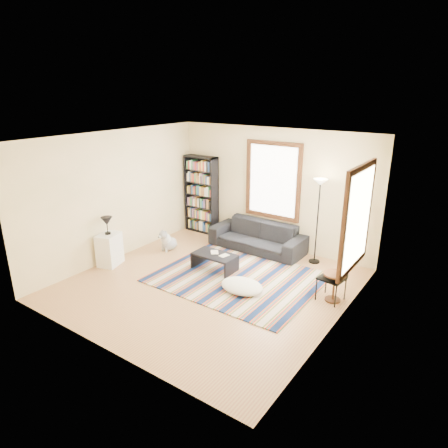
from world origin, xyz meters
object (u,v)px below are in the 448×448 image
Objects in this scene: bookshelf at (201,195)px; folding_chair at (332,278)px; coffee_table at (215,262)px; side_table at (334,287)px; sofa at (257,236)px; floor_lamp at (317,222)px; white_cabinet at (110,249)px; floor_cushion at (242,286)px; dog at (169,239)px.

bookshelf reaches higher than folding_chair.
side_table is at bearing 4.34° from coffee_table.
sofa is 4.15× the size of side_table.
floor_lamp reaches higher than side_table.
sofa is at bearing -8.28° from bookshelf.
bookshelf is 2.56m from coffee_table.
folding_chair is 4.62m from white_cabinet.
white_cabinet is at bearing -130.07° from sofa.
white_cabinet is at bearing -164.35° from side_table.
bookshelf is at bearing 140.47° from floor_cushion.
bookshelf reaches higher than floor_cushion.
sofa is 1.52m from floor_lamp.
sofa is 2.10m from floor_cushion.
sofa reaches higher than coffee_table.
coffee_table is 0.48× the size of floor_lamp.
floor_cushion is (2.66, -2.19, -0.90)m from bookshelf.
floor_cushion is 0.45× the size of floor_lamp.
floor_lamp is at bearing 4.48° from sofa.
sofa is 1.12× the size of bookshelf.
sofa is at bearing 32.24° from white_cabinet.
bookshelf is 2.33× the size of folding_chair.
floor_lamp reaches higher than coffee_table.
floor_cushion is at bearing -39.53° from bookshelf.
floor_lamp is 3.44× the size of side_table.
folding_chair is at bearing 4.34° from coffee_table.
dog reaches higher than coffee_table.
bookshelf is 1.65m from dog.
bookshelf reaches higher than floor_lamp.
white_cabinet is at bearing -168.26° from floor_cushion.
sofa is 1.99m from bookshelf.
coffee_table is 1.07m from floor_cushion.
folding_chair is (4.14, -1.55, -0.57)m from bookshelf.
dog is at bearing -157.18° from floor_lamp.
sofa is 4.37× the size of dog.
folding_chair reaches higher than white_cabinet.
coffee_table is 1.07× the size of floor_cushion.
coffee_table is 2.50m from side_table.
folding_chair reaches higher than dog.
coffee_table is at bearing -5.04° from dog.
coffee_table is 2.46m from folding_chair.
sofa is 2.07m from dog.
floor_lamp is (0.59, 2.02, 0.83)m from floor_cushion.
folding_chair is (2.44, 0.19, 0.25)m from coffee_table.
sofa is at bearing 158.00° from folding_chair.
dog is at bearing -144.25° from sofa.
folding_chair reaches higher than coffee_table.
floor_lamp reaches higher than folding_chair.
floor_lamp is 3.41m from dog.
bookshelf is 4.46m from folding_chair.
floor_lamp is (3.25, -0.17, -0.07)m from bookshelf.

